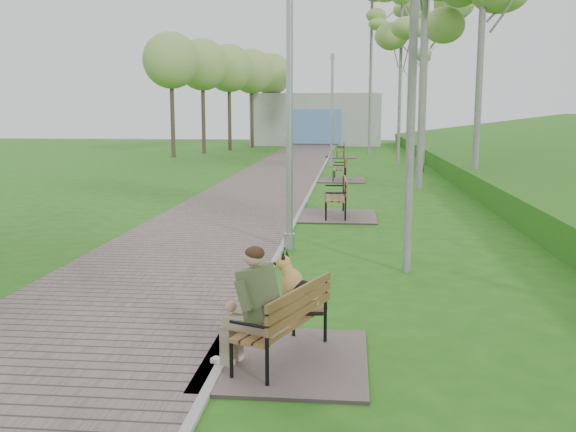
% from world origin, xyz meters
% --- Properties ---
extents(walkway, '(3.50, 67.00, 0.04)m').
position_xyz_m(walkway, '(-1.75, 21.50, 0.02)').
color(walkway, '#62524F').
rests_on(walkway, ground).
extents(kerb, '(0.10, 67.00, 0.05)m').
position_xyz_m(kerb, '(0.00, 21.50, 0.03)').
color(kerb, '#999993').
rests_on(kerb, ground).
extents(building_north, '(10.00, 5.20, 4.00)m').
position_xyz_m(building_north, '(-1.50, 50.97, 1.99)').
color(building_north, '#9E9E99').
rests_on(building_north, ground).
extents(bench_main, '(1.72, 1.91, 1.50)m').
position_xyz_m(bench_main, '(0.57, 5.82, 0.42)').
color(bench_main, '#62524F').
rests_on(bench_main, ground).
extents(bench_second, '(1.99, 2.21, 1.22)m').
position_xyz_m(bench_second, '(0.93, 15.37, 0.23)').
color(bench_second, '#62524F').
rests_on(bench_second, ground).
extents(bench_third, '(1.83, 2.03, 1.12)m').
position_xyz_m(bench_third, '(0.87, 23.98, 0.21)').
color(bench_third, '#62524F').
rests_on(bench_third, ground).
extents(bench_far, '(1.71, 1.90, 1.05)m').
position_xyz_m(bench_far, '(0.69, 36.39, 0.19)').
color(bench_far, '#62524F').
rests_on(bench_far, ground).
extents(lamp_post_second, '(0.21, 0.21, 5.35)m').
position_xyz_m(lamp_post_second, '(0.16, 11.44, 2.50)').
color(lamp_post_second, '#9EA0A5').
rests_on(lamp_post_second, ground).
extents(lamp_post_third, '(0.20, 0.20, 5.29)m').
position_xyz_m(lamp_post_third, '(0.36, 30.26, 2.47)').
color(lamp_post_third, '#9EA0A5').
rests_on(lamp_post_third, ground).
extents(pedestrian_near, '(0.68, 0.56, 1.61)m').
position_xyz_m(pedestrian_near, '(-2.80, 41.21, 0.81)').
color(pedestrian_near, white).
rests_on(pedestrian_near, ground).
extents(birch_far_a, '(2.73, 2.73, 8.79)m').
position_xyz_m(birch_far_a, '(4.41, 28.00, 6.90)').
color(birch_far_a, silver).
rests_on(birch_far_a, ground).
extents(birch_far_b, '(2.28, 2.28, 8.91)m').
position_xyz_m(birch_far_b, '(3.59, 31.32, 6.99)').
color(birch_far_b, silver).
rests_on(birch_far_b, ground).
extents(birch_far_c, '(2.28, 2.28, 9.40)m').
position_xyz_m(birch_far_c, '(4.77, 32.39, 7.38)').
color(birch_far_c, silver).
rests_on(birch_far_c, ground).
extents(birch_distant_a, '(2.87, 2.87, 10.96)m').
position_xyz_m(birch_distant_a, '(2.39, 39.58, 8.61)').
color(birch_distant_a, silver).
rests_on(birch_distant_a, ground).
extents(birch_distant_b, '(2.43, 2.43, 8.27)m').
position_xyz_m(birch_distant_b, '(5.53, 48.17, 6.50)').
color(birch_distant_b, silver).
rests_on(birch_distant_b, ground).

